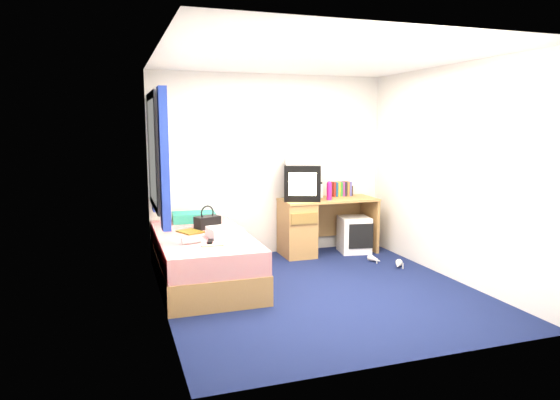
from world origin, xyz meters
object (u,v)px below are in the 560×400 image
object	(u,v)px
crt_tv	(302,182)
pink_water_bottle	(329,192)
remote_control	(210,242)
pillow	(194,217)
water_bottle	(191,240)
vcr	(302,161)
white_heels	(386,262)
towel	(224,232)
aerosol_can	(321,191)
magazine	(190,232)
handbag	(207,222)
desk	(309,225)
picture_frame	(351,190)
storage_cube	(354,234)
bed	(203,258)
colour_swatch_fan	(212,245)

from	to	relation	value
crt_tv	pink_water_bottle	size ratio (longest dim) A/B	2.69
pink_water_bottle	remote_control	xyz separation A→B (m)	(-1.80, -1.04, -0.31)
pillow	water_bottle	distance (m)	1.19
vcr	white_heels	bearing A→B (deg)	-31.10
crt_tv	towel	world-z (taller)	crt_tv
aerosol_can	remote_control	distance (m)	2.18
pillow	white_heels	distance (m)	2.47
magazine	pillow	bearing A→B (deg)	77.34
crt_tv	handbag	distance (m)	1.46
desk	picture_frame	xyz separation A→B (m)	(0.71, 0.19, 0.41)
pink_water_bottle	water_bottle	bearing A→B (deg)	-152.70
water_bottle	pillow	bearing A→B (deg)	79.79
desk	pink_water_bottle	distance (m)	0.53
storage_cube	aerosol_can	distance (m)	0.76
bed	desk	xyz separation A→B (m)	(1.56, 0.74, 0.14)
water_bottle	bed	bearing A→B (deg)	65.37
handbag	desk	bearing A→B (deg)	-6.39
vcr	water_bottle	distance (m)	2.12
crt_tv	remote_control	xyz separation A→B (m)	(-1.46, -1.16, -0.43)
vcr	remote_control	world-z (taller)	vcr
vcr	picture_frame	world-z (taller)	vcr
aerosol_can	handbag	world-z (taller)	aerosol_can
storage_cube	white_heels	world-z (taller)	storage_cube
bed	colour_swatch_fan	size ratio (longest dim) A/B	9.09
handbag	magazine	world-z (taller)	handbag
towel	remote_control	size ratio (longest dim) A/B	2.06
desk	aerosol_can	size ratio (longest dim) A/B	6.72
desk	storage_cube	world-z (taller)	desk
crt_tv	colour_swatch_fan	xyz separation A→B (m)	(-1.46, -1.31, -0.44)
aerosol_can	picture_frame	bearing A→B (deg)	11.38
aerosol_can	water_bottle	xyz separation A→B (m)	(-1.96, -1.23, -0.27)
aerosol_can	magazine	distance (m)	2.03
towel	picture_frame	bearing A→B (deg)	28.67
pillow	water_bottle	size ratio (longest dim) A/B	2.60
magazine	pink_water_bottle	bearing A→B (deg)	13.98
towel	colour_swatch_fan	world-z (taller)	towel
bed	magazine	size ratio (longest dim) A/B	7.14
crt_tv	colour_swatch_fan	bearing A→B (deg)	-117.60
bed	towel	distance (m)	0.44
desk	storage_cube	size ratio (longest dim) A/B	2.65
bed	handbag	size ratio (longest dim) A/B	6.21
desk	magazine	distance (m)	1.78
colour_swatch_fan	aerosol_can	bearing A→B (deg)	38.31
vcr	handbag	bearing A→B (deg)	-148.01
magazine	water_bottle	distance (m)	0.55
picture_frame	aerosol_can	size ratio (longest dim) A/B	0.72
white_heels	crt_tv	bearing A→B (deg)	134.96
desk	handbag	world-z (taller)	handbag
water_bottle	pink_water_bottle	bearing A→B (deg)	27.30
pillow	water_bottle	world-z (taller)	pillow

